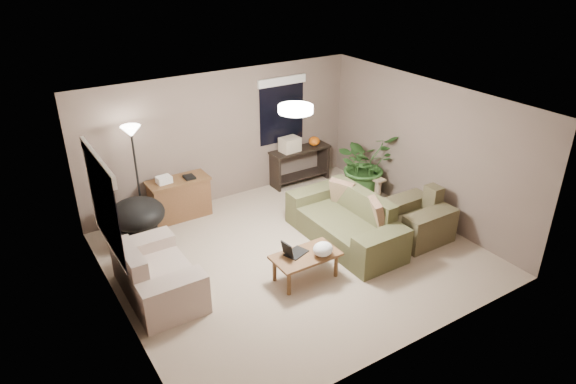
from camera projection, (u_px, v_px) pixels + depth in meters
room_shell at (295, 185)px, 7.77m from camera, size 5.50×5.50×5.50m
main_sofa at (346, 225)px, 8.59m from camera, size 0.95×2.20×0.85m
throw_pillows at (359, 202)px, 8.56m from camera, size 0.40×1.41×0.47m
loveseat at (156, 277)px, 7.26m from camera, size 0.90×1.60×0.85m
armchair at (416, 221)px, 8.72m from camera, size 0.95×1.00×0.85m
coffee_table at (306, 258)px, 7.58m from camera, size 1.00×0.55×0.42m
laptop at (292, 251)px, 7.52m from camera, size 0.40×0.33×0.24m
plastic_bag at (323, 249)px, 7.49m from camera, size 0.35×0.33×0.21m
desk at (180, 198)px, 9.30m from camera, size 1.10×0.50×0.75m
desk_papers at (169, 179)px, 9.03m from camera, size 0.67×0.27×0.12m
console_table at (300, 163)px, 10.63m from camera, size 1.30×0.40×0.75m
pumpkin at (314, 141)px, 10.62m from camera, size 0.24×0.24×0.19m
cardboard_box at (290, 144)px, 10.30m from camera, size 0.41×0.32×0.29m
papasan_chair at (138, 218)px, 8.44m from camera, size 1.06×1.06×0.80m
floor_lamp at (133, 144)px, 8.34m from camera, size 0.32×0.32×1.91m
ceiling_fixture at (296, 109)px, 7.24m from camera, size 0.50×0.50×0.10m
houseplant at (365, 171)px, 10.08m from camera, size 1.17×1.30×1.02m
cat_scratching_post at (377, 193)px, 9.88m from camera, size 0.32×0.32×0.50m
window_left at (101, 188)px, 6.45m from camera, size 0.05×1.56×1.33m
window_back at (282, 99)px, 10.03m from camera, size 1.06×0.05×1.33m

